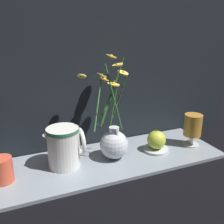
# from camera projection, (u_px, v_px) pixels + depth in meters

# --- Properties ---
(ground_plane) EXTENTS (6.00, 6.00, 0.00)m
(ground_plane) POSITION_uv_depth(u_px,v_px,m) (111.00, 161.00, 0.95)
(ground_plane) COLOR black
(shelf) EXTENTS (0.86, 0.29, 0.01)m
(shelf) POSITION_uv_depth(u_px,v_px,m) (111.00, 160.00, 0.95)
(shelf) COLOR gray
(shelf) RESTS_ON ground_plane
(backdrop_wall) EXTENTS (1.36, 0.02, 1.10)m
(backdrop_wall) POSITION_uv_depth(u_px,v_px,m) (94.00, 8.00, 0.92)
(backdrop_wall) COLOR black
(backdrop_wall) RESTS_ON ground_plane
(vase_with_flowers) EXTENTS (0.20, 0.19, 0.38)m
(vase_with_flowers) POSITION_uv_depth(u_px,v_px,m) (113.00, 140.00, 0.93)
(vase_with_flowers) COLOR silver
(vase_with_flowers) RESTS_ON shelf
(yellow_mug) EXTENTS (0.08, 0.07, 0.08)m
(yellow_mug) POSITION_uv_depth(u_px,v_px,m) (1.00, 170.00, 0.79)
(yellow_mug) COLOR #DB5138
(yellow_mug) RESTS_ON shelf
(ceramic_pitcher) EXTENTS (0.14, 0.11, 0.16)m
(ceramic_pitcher) POSITION_uv_depth(u_px,v_px,m) (64.00, 145.00, 0.87)
(ceramic_pitcher) COLOR white
(ceramic_pitcher) RESTS_ON shelf
(tea_glass) EXTENTS (0.07, 0.07, 0.14)m
(tea_glass) POSITION_uv_depth(u_px,v_px,m) (193.00, 126.00, 1.03)
(tea_glass) COLOR silver
(tea_glass) RESTS_ON shelf
(saucer_plate) EXTENTS (0.10, 0.10, 0.01)m
(saucer_plate) POSITION_uv_depth(u_px,v_px,m) (156.00, 149.00, 1.00)
(saucer_plate) COLOR silver
(saucer_plate) RESTS_ON shelf
(orange_fruit) EXTENTS (0.07, 0.07, 0.08)m
(orange_fruit) POSITION_uv_depth(u_px,v_px,m) (156.00, 140.00, 0.99)
(orange_fruit) COLOR #B7C638
(orange_fruit) RESTS_ON saucer_plate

